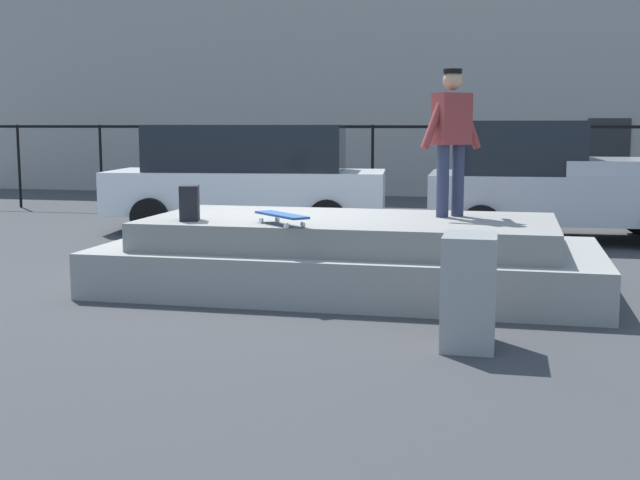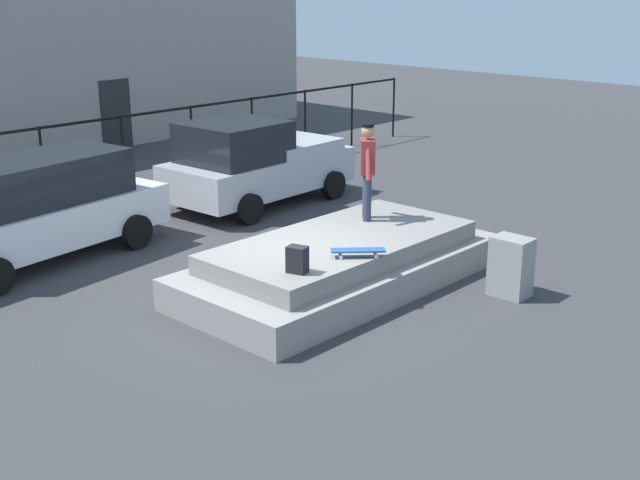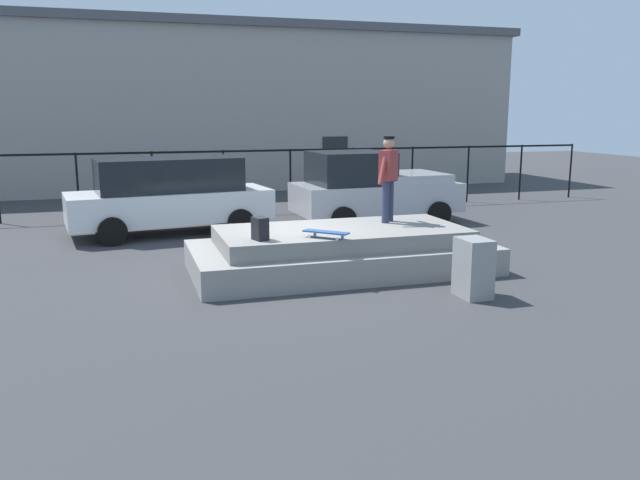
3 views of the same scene
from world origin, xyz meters
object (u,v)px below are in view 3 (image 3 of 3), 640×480
Objects in this scene: car_white_hatchback_near at (170,194)px; utility_box at (473,268)px; skateboard at (326,232)px; backpack at (260,229)px; skateboarder at (388,173)px; car_silver_pickup_mid at (371,188)px.

car_white_hatchback_near is 8.19m from utility_box.
backpack is (-1.10, 0.19, 0.09)m from skateboard.
skateboard is at bearing -116.47° from backpack.
skateboarder reaches higher than skateboard.
utility_box reaches higher than skateboard.
skateboarder is 4.64m from car_silver_pickup_mid.
utility_box is at bearing -98.39° from car_silver_pickup_mid.
skateboarder is 4.30× the size of backpack.
skateboarder is at bearing -48.66° from car_white_hatchback_near.
skateboarder is 1.74× the size of utility_box.
car_silver_pickup_mid is (4.15, 5.37, -0.06)m from backpack.
skateboard is at bearing 144.12° from utility_box.
skateboarder is 0.33× the size of car_white_hatchback_near.
utility_box is (0.36, -2.65, -1.29)m from skateboarder.
utility_box is at bearing -59.08° from car_white_hatchback_near.
skateboard is 1.87× the size of backpack.
car_white_hatchback_near is at bearing 120.42° from utility_box.
skateboarder is 2.30× the size of skateboard.
skateboarder is 5.86m from car_white_hatchback_near.
car_white_hatchback_near is (-3.83, 4.36, -0.79)m from skateboarder.
backpack is 3.56m from utility_box.
skateboard is 0.76× the size of utility_box.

